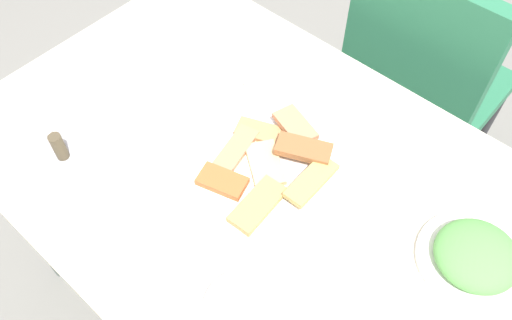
% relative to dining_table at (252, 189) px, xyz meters
% --- Properties ---
extents(ground_plane, '(6.00, 6.00, 0.00)m').
position_rel_dining_table_xyz_m(ground_plane, '(0.00, 0.00, -0.67)').
color(ground_plane, gray).
extents(dining_table, '(1.22, 0.81, 0.75)m').
position_rel_dining_table_xyz_m(dining_table, '(0.00, 0.00, 0.00)').
color(dining_table, silver).
rests_on(dining_table, ground_plane).
extents(dining_chair, '(0.42, 0.43, 0.93)m').
position_rel_dining_table_xyz_m(dining_chair, '(0.05, 0.68, -0.14)').
color(dining_chair, '#2C7952').
rests_on(dining_chair, ground_plane).
extents(pide_platter, '(0.32, 0.32, 0.05)m').
position_rel_dining_table_xyz_m(pide_platter, '(0.02, 0.02, 0.09)').
color(pide_platter, white).
rests_on(pide_platter, dining_table).
extents(salad_plate_greens, '(0.21, 0.21, 0.06)m').
position_rel_dining_table_xyz_m(salad_plate_greens, '(0.44, 0.11, 0.10)').
color(salad_plate_greens, white).
rests_on(salad_plate_greens, dining_table).
extents(salad_plate_rice, '(0.24, 0.24, 0.05)m').
position_rel_dining_table_xyz_m(salad_plate_rice, '(0.21, -0.24, 0.10)').
color(salad_plate_rice, white).
rests_on(salad_plate_rice, dining_table).
extents(drinking_glass, '(0.07, 0.07, 0.09)m').
position_rel_dining_table_xyz_m(drinking_glass, '(-0.41, -0.03, 0.13)').
color(drinking_glass, silver).
rests_on(drinking_glass, dining_table).
extents(paper_napkin, '(0.16, 0.16, 0.00)m').
position_rel_dining_table_xyz_m(paper_napkin, '(-0.25, 0.21, 0.08)').
color(paper_napkin, white).
rests_on(paper_napkin, dining_table).
extents(fork, '(0.18, 0.07, 0.00)m').
position_rel_dining_table_xyz_m(fork, '(-0.25, 0.20, 0.09)').
color(fork, silver).
rests_on(fork, paper_napkin).
extents(spoon, '(0.16, 0.07, 0.00)m').
position_rel_dining_table_xyz_m(spoon, '(-0.25, 0.23, 0.09)').
color(spoon, silver).
rests_on(spoon, paper_napkin).
extents(condiment_caddy, '(0.11, 0.11, 0.08)m').
position_rel_dining_table_xyz_m(condiment_caddy, '(-0.32, -0.24, 0.11)').
color(condiment_caddy, '#B2B2B7').
rests_on(condiment_caddy, dining_table).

